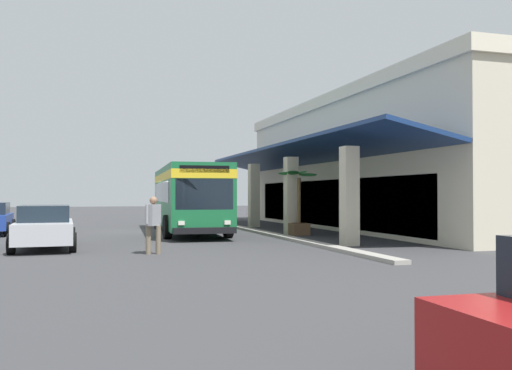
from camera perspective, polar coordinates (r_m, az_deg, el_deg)
ground at (r=30.36m, az=3.82°, el=-4.45°), size 120.00×120.00×0.00m
curb_strip at (r=28.39m, az=-0.70°, el=-4.57°), size 28.82×0.50×0.12m
plaza_building at (r=32.40m, az=15.89°, el=2.09°), size 24.32×14.61×7.09m
transit_bus at (r=27.08m, az=-6.95°, el=-0.94°), size 11.34×3.24×3.34m
parked_sedan_silver at (r=20.19m, az=-20.81°, el=-4.00°), size 4.46×2.12×1.47m
pedestrian at (r=17.47m, az=-10.45°, el=-3.68°), size 0.54×0.53×1.77m
potted_palm at (r=25.32m, az=4.41°, el=-3.29°), size 1.77×1.62×2.92m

